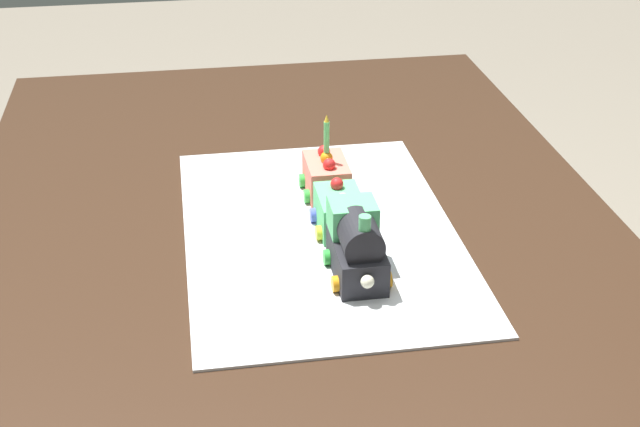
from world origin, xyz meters
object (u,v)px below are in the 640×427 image
Objects in this scene: cake_car_hopper_mint_green at (340,212)px; cake_car_flatbed_coral at (326,176)px; dining_table at (292,274)px; cake_locomotive at (357,245)px; birthday_candle at (327,134)px.

cake_car_flatbed_coral is at bearing -0.00° from cake_car_hopper_mint_green.
dining_table is at bearing 132.09° from cake_car_flatbed_coral.
birthday_candle reaches higher than cake_locomotive.
cake_car_hopper_mint_green is (0.13, -0.00, -0.02)m from cake_locomotive.
cake_locomotive reaches higher than cake_car_flatbed_coral.
cake_locomotive is 0.25m from cake_car_flatbed_coral.
cake_car_hopper_mint_green is at bearing -131.48° from dining_table.
cake_car_hopper_mint_green is 1.57× the size of birthday_candle.
cake_car_hopper_mint_green is 0.14m from birthday_candle.
cake_car_flatbed_coral is (0.25, -0.00, -0.02)m from cake_locomotive.
birthday_candle reaches higher than cake_car_hopper_mint_green.
birthday_candle is at bearing 0.00° from cake_car_flatbed_coral.
dining_table is 0.17m from cake_car_flatbed_coral.
cake_car_flatbed_coral is (0.12, -0.00, 0.00)m from cake_car_hopper_mint_green.
dining_table is 22.04× the size of birthday_candle.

